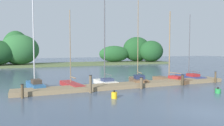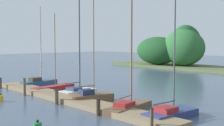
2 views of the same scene
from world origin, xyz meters
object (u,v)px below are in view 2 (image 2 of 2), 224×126
Objects in this scene: mooring_piling_0 at (1,83)px; mooring_piling_4 at (152,119)px; sailboat_0 at (40,81)px; sailboat_5 at (172,113)px; sailboat_4 at (130,105)px; mooring_piling_2 at (57,97)px; sailboat_1 at (55,87)px; channel_buoy_0 at (38,125)px; channel_buoy_1 at (0,98)px; mooring_piling_3 at (98,107)px; mooring_piling_1 at (25,87)px; sailboat_2 at (79,89)px; sailboat_3 at (92,96)px.

mooring_piling_4 is (18.14, 0.21, 0.07)m from mooring_piling_0.
sailboat_5 is (16.32, -0.57, -0.11)m from sailboat_0.
mooring_piling_2 is at bearing 102.81° from sailboat_4.
sailboat_1 reaches higher than channel_buoy_0.
channel_buoy_1 is (4.89, -5.93, -0.21)m from sailboat_0.
mooring_piling_3 is 1.75× the size of channel_buoy_1.
mooring_piling_1 reaches higher than channel_buoy_0.
sailboat_1 is 3.39m from sailboat_2.
channel_buoy_1 is at bearing -149.12° from sailboat_0.
channel_buoy_0 is at bearing 156.14° from sailboat_5.
channel_buoy_1 is at bearing -22.15° from mooring_piling_0.
channel_buoy_1 is (-4.62, -4.94, -0.17)m from sailboat_3.
mooring_piling_4 is (10.70, -3.33, 0.17)m from sailboat_2.
sailboat_0 is 14.95m from channel_buoy_0.
sailboat_4 is 7.28× the size of mooring_piling_0.
sailboat_3 is 8.08× the size of mooring_piling_0.
mooring_piling_4 is at bearing -93.53° from sailboat_3.
sailboat_4 is 9.81m from mooring_piling_1.
mooring_piling_1 is (-2.54, -3.55, 0.30)m from sailboat_2.
sailboat_4 is (6.92, -1.02, -0.04)m from sailboat_2.
sailboat_0 is at bearing 74.30° from mooring_piling_0.
channel_buoy_0 is at bearing -40.96° from mooring_piling_2.
sailboat_3 reaches higher than sailboat_0.
mooring_piling_0 is at bearing 179.97° from mooring_piling_1.
sailboat_1 is 14.29× the size of channel_buoy_0.
mooring_piling_0 is 14.53m from channel_buoy_0.
sailboat_3 is at bearing 24.43° from mooring_piling_1.
sailboat_0 reaches higher than sailboat_5.
sailboat_2 is 5.93× the size of mooring_piling_1.
mooring_piling_1 is at bearing 141.23° from sailboat_2.
sailboat_3 reaches higher than mooring_piling_2.
sailboat_2 is 1.14× the size of sailboat_4.
mooring_piling_3 is at bearing -115.11° from sailboat_1.
mooring_piling_2 is 4.43m from channel_buoy_1.
sailboat_1 is 11.87× the size of channel_buoy_1.
sailboat_1 is at bearing 39.25° from mooring_piling_0.
sailboat_3 is at bearing 13.63° from mooring_piling_0.
mooring_piling_1 is at bearing -178.11° from mooring_piling_2.
sailboat_2 is 9.85m from channel_buoy_0.
sailboat_3 reaches higher than mooring_piling_1.
mooring_piling_3 is at bearing -112.90° from sailboat_0.
mooring_piling_2 is (-1.01, -2.40, 0.10)m from sailboat_3.
sailboat_4 is 5.21× the size of mooring_piling_1.
channel_buoy_1 reaches higher than channel_buoy_0.
sailboat_5 is at bearing -72.97° from sailboat_3.
channel_buoy_1 is at bearing -162.04° from mooring_piling_3.
sailboat_4 is 9.80m from channel_buoy_1.
mooring_piling_2 is 4.50m from mooring_piling_3.
channel_buoy_0 is (4.53, -3.93, -0.32)m from mooring_piling_2.
channel_buoy_0 is (9.13, -3.78, -0.53)m from mooring_piling_1.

